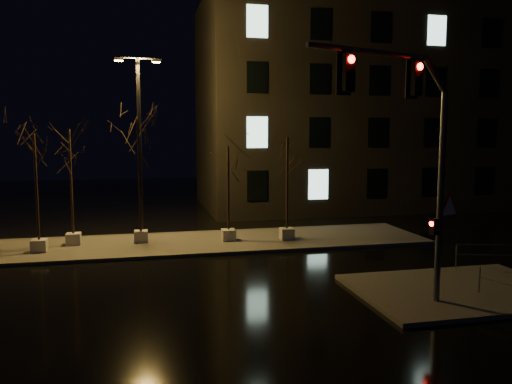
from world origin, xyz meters
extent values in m
plane|color=black|center=(0.00, 0.00, 0.00)|extent=(90.00, 90.00, 0.00)
cube|color=#4B4843|center=(0.00, 6.00, 0.07)|extent=(22.00, 5.00, 0.15)
cube|color=#4B4843|center=(7.50, -3.50, 0.07)|extent=(7.00, 5.00, 0.15)
cube|color=black|center=(14.00, 18.00, 7.50)|extent=(25.00, 12.00, 15.00)
cube|color=#B1AEA5|center=(-7.48, 5.41, 0.43)|extent=(0.65, 0.65, 0.55)
cylinder|color=black|center=(-7.48, 5.41, 3.05)|extent=(0.11, 0.11, 4.70)
cube|color=#B1AEA5|center=(-6.19, 6.59, 0.43)|extent=(0.65, 0.65, 0.55)
cylinder|color=black|center=(-6.19, 6.59, 3.16)|extent=(0.11, 0.11, 4.91)
cube|color=#B1AEA5|center=(-3.06, 6.50, 0.43)|extent=(0.65, 0.65, 0.55)
cylinder|color=black|center=(-3.06, 6.50, 3.36)|extent=(0.11, 0.11, 5.32)
cube|color=#B1AEA5|center=(1.15, 5.89, 0.43)|extent=(0.65, 0.65, 0.55)
cylinder|color=black|center=(1.15, 5.89, 2.73)|extent=(0.11, 0.11, 4.07)
cube|color=#B1AEA5|center=(4.04, 5.56, 0.43)|extent=(0.65, 0.65, 0.55)
cylinder|color=black|center=(4.04, 5.56, 2.97)|extent=(0.11, 0.11, 4.53)
cylinder|color=#505257|center=(6.01, -4.45, 3.38)|extent=(0.19, 0.19, 6.46)
cylinder|color=#505257|center=(3.12, -5.44, 7.51)|extent=(4.12, 1.54, 0.15)
cube|color=black|center=(4.79, -4.87, 6.92)|extent=(0.38, 0.33, 0.97)
cube|color=black|center=(2.34, -5.70, 6.92)|extent=(0.38, 0.33, 0.97)
cube|color=black|center=(5.79, -4.52, 2.52)|extent=(0.29, 0.26, 0.48)
cone|color=red|center=(6.33, -4.39, 3.06)|extent=(1.07, 0.39, 1.12)
sphere|color=#FF0C07|center=(6.01, -4.45, 7.24)|extent=(0.19, 0.19, 0.19)
cylinder|color=black|center=(-3.01, 7.44, 4.60)|extent=(0.18, 0.18, 8.90)
cylinder|color=black|center=(-3.01, 7.44, 9.05)|extent=(1.96, 0.18, 0.09)
cube|color=#FF9932|center=(-3.90, 7.40, 8.92)|extent=(0.46, 0.27, 0.18)
cube|color=#FF9932|center=(-2.12, 7.48, 8.92)|extent=(0.46, 0.27, 0.18)
cylinder|color=#505257|center=(8.94, -1.20, 0.60)|extent=(0.05, 0.05, 0.90)
cylinder|color=#505257|center=(10.00, -1.50, 1.10)|extent=(2.14, 0.64, 0.04)
cylinder|color=#505257|center=(10.00, -1.50, 0.70)|extent=(2.14, 0.64, 0.04)
cylinder|color=#505257|center=(7.84, -4.05, 0.58)|extent=(0.05, 0.05, 0.86)
cylinder|color=#505257|center=(8.16, -4.95, 1.06)|extent=(0.67, 1.82, 0.04)
cylinder|color=#505257|center=(8.16, -4.95, 0.68)|extent=(0.67, 1.82, 0.04)
camera|label=1|loc=(-2.87, -18.00, 5.31)|focal=35.00mm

